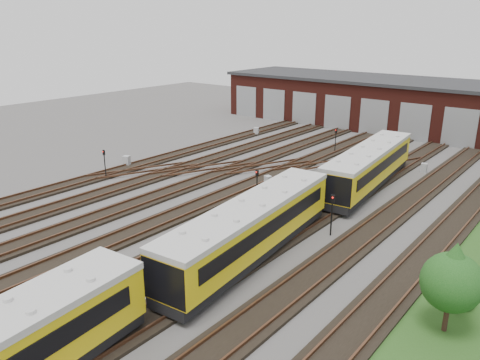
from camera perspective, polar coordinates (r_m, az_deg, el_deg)
The scene contains 15 objects.
ground at distance 32.29m, azimuth -5.96°, elevation -5.58°, with size 120.00×120.00×0.00m, color #484542.
track_network at distance 32.73m, azimuth -5.45°, elevation -5.01°, with size 30.40×70.00×0.33m.
maintenance_shed at distance 64.98m, azimuth 19.83°, elevation 8.62°, with size 51.00×12.50×6.35m.
metro_train at distance 27.14m, azimuth 1.41°, elevation -5.85°, with size 4.20×47.24×3.11m.
signal_mast_0 at distance 42.66m, azimuth -16.19°, elevation 2.26°, with size 0.23×0.22×2.71m.
signal_mast_1 at distance 34.41m, azimuth 2.08°, elevation -0.53°, with size 0.24×0.22×3.00m.
signal_mast_2 at distance 50.96m, azimuth 11.59°, elevation 5.12°, with size 0.23×0.22×2.60m.
signal_mast_3 at distance 30.60m, azimuth 11.15°, elevation -3.56°, with size 0.27×0.26×2.80m.
relay_cabinet_0 at distance 46.58m, azimuth -13.65°, elevation 2.26°, with size 0.62×0.52×1.04m, color #B5B8BB.
relay_cabinet_1 at distance 58.38m, azimuth 1.99°, elevation 5.95°, with size 0.57×0.47×0.94m, color #B5B8BB.
relay_cabinet_2 at distance 39.70m, azimuth 3.42°, elevation -0.13°, with size 0.56×0.46×0.93m, color #B5B8BB.
relay_cabinet_3 at distance 51.46m, azimuth 16.37°, elevation 3.61°, with size 0.69×0.57×1.15m, color #B5B8BB.
relay_cabinet_4 at distance 46.64m, azimuth 21.52°, elevation 1.38°, with size 0.52×0.43×0.87m, color #B5B8BB.
tree_3 at distance 22.48m, azimuth 24.50°, elevation -10.57°, with size 2.65×2.65×4.38m.
bush_0 at distance 25.63m, azimuth 25.20°, elevation -12.17°, with size 1.58×1.58×1.58m, color #134313.
Camera 1 is at (21.03, -20.71, 13.09)m, focal length 35.00 mm.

